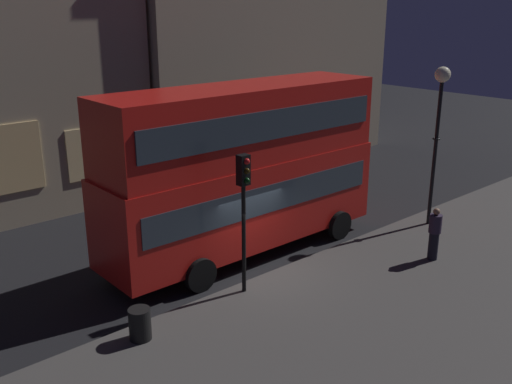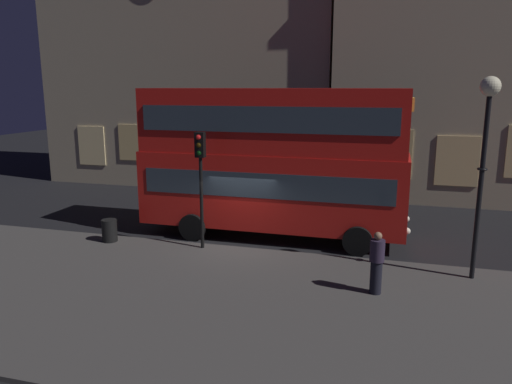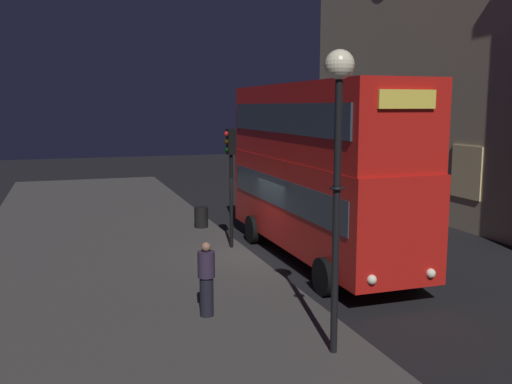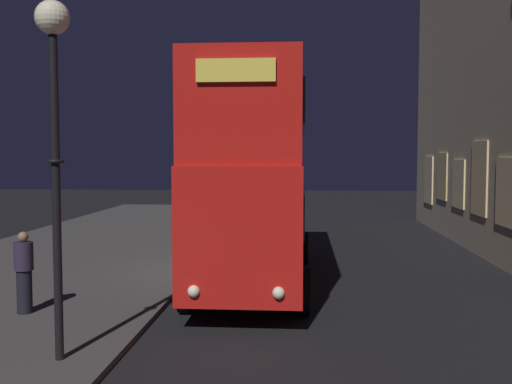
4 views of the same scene
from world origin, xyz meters
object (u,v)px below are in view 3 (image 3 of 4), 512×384
at_px(pedestrian, 206,279).
at_px(double_decker_bus, 318,164).
at_px(litter_bin, 201,217).
at_px(traffic_light_near_kerb, 231,163).
at_px(street_lamp, 338,126).

bearing_deg(pedestrian, double_decker_bus, 148.61).
xyz_separation_m(double_decker_bus, litter_bin, (-5.48, -2.55, -2.59)).
bearing_deg(pedestrian, traffic_light_near_kerb, 176.13).
xyz_separation_m(street_lamp, litter_bin, (-12.29, 0.20, -4.04)).
relative_size(traffic_light_near_kerb, pedestrian, 2.32).
xyz_separation_m(double_decker_bus, street_lamp, (6.82, -2.75, 1.45)).
height_order(traffic_light_near_kerb, pedestrian, traffic_light_near_kerb).
distance_m(double_decker_bus, traffic_light_near_kerb, 3.02).
bearing_deg(litter_bin, pedestrian, -12.42).
xyz_separation_m(traffic_light_near_kerb, pedestrian, (6.03, -2.33, -2.03)).
distance_m(street_lamp, litter_bin, 12.94).
distance_m(street_lamp, pedestrian, 4.86).
height_order(traffic_light_near_kerb, litter_bin, traffic_light_near_kerb).
bearing_deg(double_decker_bus, traffic_light_near_kerb, -129.35).
distance_m(double_decker_bus, pedestrian, 6.55).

